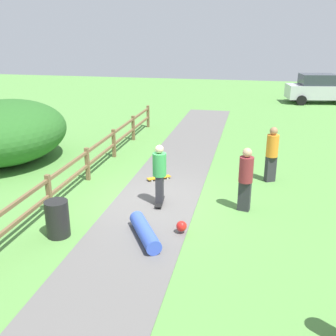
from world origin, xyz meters
The scene contains 11 objects.
ground_plane centered at (0.00, 0.00, 0.00)m, with size 60.00×60.00×0.00m, color #568E42.
asphalt_path centered at (0.00, 0.00, 0.01)m, with size 2.40×28.00×0.02m, color #605E5B.
wooden_fence centered at (-2.60, 0.00, 0.67)m, with size 0.12×18.12×1.10m.
bush_large centered at (-6.32, 2.53, 1.14)m, with size 4.25×5.09×2.28m, color #286023.
trash_bin centered at (-1.80, -2.40, 0.45)m, with size 0.56×0.56×0.90m, color black.
skater_riding centered at (0.16, -0.13, 0.99)m, with size 0.42×0.82×1.74m.
skater_fallen centered at (0.34, -2.11, 0.20)m, with size 1.49×1.56×0.36m.
skateboard_loose centered at (-0.31, 1.75, 0.09)m, with size 0.76×0.64×0.08m.
bystander_orange centered at (3.26, 2.43, 1.01)m, with size 0.52×0.52×1.81m.
bystander_maroon centered at (2.51, 0.00, 0.99)m, with size 0.45×0.45×1.78m.
parked_car_silver centered at (6.76, 18.17, 0.96)m, with size 4.42×2.52×1.92m.
Camera 1 is at (2.58, -10.20, 4.72)m, focal length 42.59 mm.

